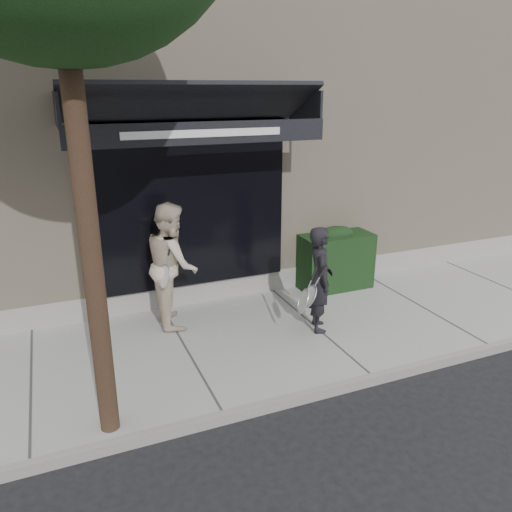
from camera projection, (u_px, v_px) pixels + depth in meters
name	position (u px, v px, depth m)	size (l,w,h in m)	color
ground	(313.00, 332.00, 7.71)	(80.00, 80.00, 0.00)	black
sidewalk	(313.00, 328.00, 7.69)	(20.00, 3.00, 0.12)	#A2A39D
curb	(372.00, 379.00, 6.34)	(20.00, 0.10, 0.14)	gray
building_facade	(210.00, 127.00, 11.16)	(14.30, 8.04, 5.64)	#C0AE93
hedge	(334.00, 258.00, 8.99)	(1.30, 0.70, 1.14)	black
pedestrian_front	(320.00, 279.00, 7.32)	(0.84, 0.86, 1.59)	black
pedestrian_back	(172.00, 264.00, 7.49)	(0.79, 0.97, 1.89)	beige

